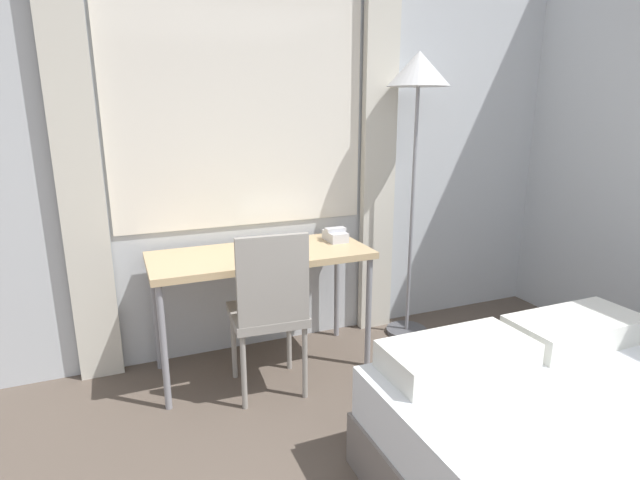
# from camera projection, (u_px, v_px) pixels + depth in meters

# --- Properties ---
(wall_back_with_window) EXTENTS (5.07, 0.13, 2.70)m
(wall_back_with_window) POSITION_uv_depth(u_px,v_px,m) (284.00, 144.00, 3.21)
(wall_back_with_window) COLOR silver
(wall_back_with_window) RESTS_ON ground_plane
(desk) EXTENTS (1.29, 0.55, 0.75)m
(desk) POSITION_uv_depth(u_px,v_px,m) (261.00, 262.00, 2.97)
(desk) COLOR tan
(desk) RESTS_ON ground_plane
(desk_chair) EXTENTS (0.43, 0.43, 0.96)m
(desk_chair) POSITION_uv_depth(u_px,v_px,m) (269.00, 305.00, 2.71)
(desk_chair) COLOR gray
(desk_chair) RESTS_ON ground_plane
(standing_lamp) EXTENTS (0.40, 0.40, 1.93)m
(standing_lamp) POSITION_uv_depth(u_px,v_px,m) (418.00, 92.00, 3.19)
(standing_lamp) COLOR #4C4C51
(standing_lamp) RESTS_ON ground_plane
(telephone) EXTENTS (0.13, 0.18, 0.08)m
(telephone) POSITION_uv_depth(u_px,v_px,m) (335.00, 235.00, 3.19)
(telephone) COLOR silver
(telephone) RESTS_ON desk
(book) EXTENTS (0.21, 0.16, 0.02)m
(book) POSITION_uv_depth(u_px,v_px,m) (259.00, 250.00, 2.94)
(book) COLOR #33664C
(book) RESTS_ON desk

